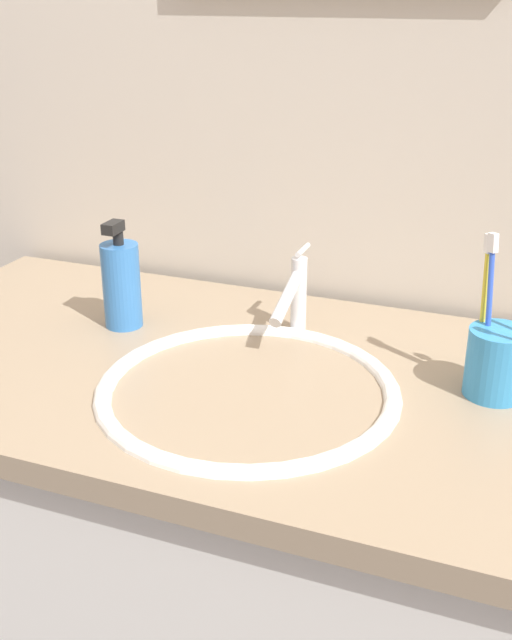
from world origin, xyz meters
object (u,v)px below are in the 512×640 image
Objects in this scene: faucet at (295,294)px; toothbrush_blue at (489,303)px; toothbrush_cup at (497,363)px; soap_dispenser at (121,284)px; toothbrush_yellow at (484,301)px.

toothbrush_blue is at bearing -13.98° from faucet.
toothbrush_cup is 0.08m from toothbrush_blue.
toothbrush_blue is (-0.02, 0.01, 0.08)m from toothbrush_cup.
soap_dispenser is at bearing -166.74° from faucet.
toothbrush_blue is at bearing 145.86° from toothbrush_cup.
toothbrush_cup is 0.45× the size of toothbrush_yellow.
faucet is 0.31m from toothbrush_cup.
toothbrush_yellow is 1.18× the size of soap_dispenser.
soap_dispenser reaches higher than faucet.
toothbrush_yellow reaches higher than toothbrush_cup.
toothbrush_cup is (0.30, -0.08, -0.02)m from faucet.
faucet is at bearing 164.57° from toothbrush_cup.
faucet is 0.88× the size of soap_dispenser.
toothbrush_yellow reaches higher than soap_dispenser.
toothbrush_cup is 0.54× the size of soap_dispenser.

